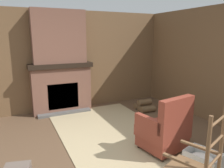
% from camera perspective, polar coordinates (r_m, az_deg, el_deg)
% --- Properties ---
extents(ground_plane, '(14.00, 14.00, 0.00)m').
position_cam_1_polar(ground_plane, '(3.39, -2.20, -20.54)').
color(ground_plane, brown).
extents(wood_panel_wall_left, '(0.06, 6.18, 2.47)m').
position_cam_1_polar(wood_panel_wall_left, '(5.59, -13.78, 5.79)').
color(wood_panel_wall_left, brown).
rests_on(wood_panel_wall_left, ground).
extents(fireplace_hearth, '(0.55, 1.50, 1.21)m').
position_cam_1_polar(fireplace_hearth, '(5.49, -12.99, -0.99)').
color(fireplace_hearth, brown).
rests_on(fireplace_hearth, ground).
extents(chimney_breast, '(0.30, 1.23, 1.24)m').
position_cam_1_polar(chimney_breast, '(5.36, -13.67, 11.93)').
color(chimney_breast, brown).
rests_on(chimney_breast, fireplace_hearth).
extents(area_rug, '(3.91, 1.96, 0.01)m').
position_cam_1_polar(area_rug, '(4.07, 2.40, -14.45)').
color(area_rug, tan).
rests_on(area_rug, ground).
extents(armchair, '(0.74, 0.78, 0.95)m').
position_cam_1_polar(armchair, '(3.70, 13.56, -11.75)').
color(armchair, brown).
rests_on(armchair, ground).
extents(firewood_stack, '(0.48, 0.38, 0.29)m').
position_cam_1_polar(firewood_stack, '(5.61, 8.47, -5.73)').
color(firewood_stack, brown).
rests_on(firewood_stack, ground).
extents(laundry_basket, '(0.53, 0.46, 0.28)m').
position_cam_1_polar(laundry_basket, '(3.46, 22.60, -18.12)').
color(laundry_basket, white).
rests_on(laundry_basket, ground).
extents(oil_lamp_vase, '(0.12, 0.12, 0.30)m').
position_cam_1_polar(oil_lamp_vase, '(5.37, -16.61, 6.29)').
color(oil_lamp_vase, '#B24C42').
rests_on(oil_lamp_vase, fireplace_hearth).
extents(storage_case, '(0.15, 0.24, 0.14)m').
position_cam_1_polar(storage_case, '(5.56, -8.05, 6.47)').
color(storage_case, black).
rests_on(storage_case, fireplace_hearth).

